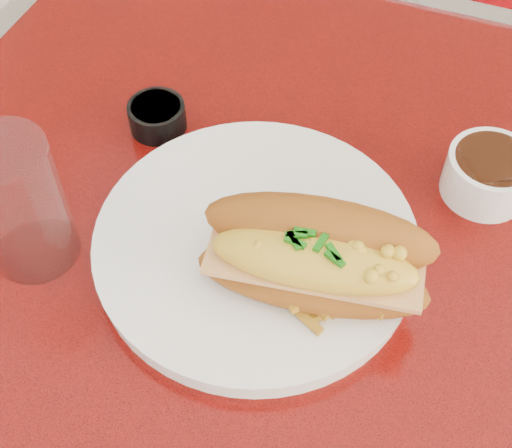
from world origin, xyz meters
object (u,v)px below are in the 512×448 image
(dinner_plate, at_px, (256,244))
(sauce_cup_left, at_px, (157,115))
(fork, at_px, (332,253))
(gravy_ramekin, at_px, (488,174))
(booth_bench_far, at_px, (500,108))
(water_tumbler, at_px, (20,205))
(mac_hoagie, at_px, (316,256))
(diner_table, at_px, (453,389))

(dinner_plate, relative_size, sauce_cup_left, 4.23)
(dinner_plate, height_order, fork, same)
(dinner_plate, bearing_deg, gravy_ramekin, 39.54)
(gravy_ramekin, bearing_deg, sauce_cup_left, -174.04)
(booth_bench_far, xyz_separation_m, dinner_plate, (-0.21, -0.83, 0.49))
(fork, height_order, water_tumbler, water_tumbler)
(mac_hoagie, bearing_deg, gravy_ramekin, 46.82)
(booth_bench_far, distance_m, gravy_ramekin, 0.85)
(sauce_cup_left, bearing_deg, booth_bench_far, 63.69)
(diner_table, height_order, sauce_cup_left, sauce_cup_left)
(mac_hoagie, xyz_separation_m, fork, (0.01, 0.03, -0.03))
(mac_hoagie, distance_m, water_tumbler, 0.24)
(gravy_ramekin, bearing_deg, fork, -128.70)
(diner_table, relative_size, gravy_ramekin, 13.16)
(mac_hoagie, height_order, water_tumbler, water_tumbler)
(dinner_plate, relative_size, fork, 2.06)
(diner_table, relative_size, booth_bench_far, 1.03)
(fork, bearing_deg, dinner_plate, 86.66)
(booth_bench_far, xyz_separation_m, sauce_cup_left, (-0.36, -0.72, 0.50))
(diner_table, xyz_separation_m, water_tumbler, (-0.39, -0.09, 0.23))
(booth_bench_far, xyz_separation_m, fork, (-0.14, -0.82, 0.50))
(fork, distance_m, sauce_cup_left, 0.24)
(sauce_cup_left, height_order, water_tumbler, water_tumbler)
(diner_table, relative_size, sauce_cup_left, 16.86)
(diner_table, distance_m, mac_hoagie, 0.27)
(booth_bench_far, distance_m, sauce_cup_left, 0.95)
(dinner_plate, xyz_separation_m, mac_hoagie, (0.06, -0.02, 0.04))
(mac_hoagie, bearing_deg, fork, 70.19)
(mac_hoagie, relative_size, fork, 1.33)
(booth_bench_far, height_order, sauce_cup_left, booth_bench_far)
(dinner_plate, bearing_deg, mac_hoagie, -21.53)
(water_tumbler, bearing_deg, sauce_cup_left, 80.14)
(mac_hoagie, xyz_separation_m, water_tumbler, (-0.24, -0.04, 0.01))
(diner_table, xyz_separation_m, gravy_ramekin, (-0.03, 0.12, 0.19))
(booth_bench_far, height_order, fork, booth_bench_far)
(diner_table, distance_m, water_tumbler, 0.46)
(dinner_plate, xyz_separation_m, sauce_cup_left, (-0.15, 0.11, 0.00))
(diner_table, xyz_separation_m, mac_hoagie, (-0.15, -0.04, 0.22))
(diner_table, distance_m, booth_bench_far, 0.87)
(diner_table, distance_m, sauce_cup_left, 0.41)
(water_tumbler, bearing_deg, diner_table, 12.81)
(booth_bench_far, relative_size, gravy_ramekin, 12.84)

